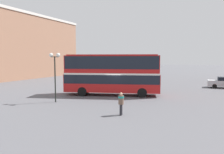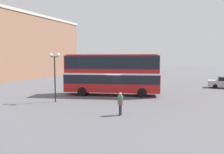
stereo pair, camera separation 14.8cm
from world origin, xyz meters
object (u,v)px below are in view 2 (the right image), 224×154
Objects in this scene: parked_car_kerb_near at (116,77)px; street_lamp_twin_globe at (55,64)px; pedestrian_foreground at (120,101)px; double_decker_bus at (112,72)px.

parked_car_kerb_near is 0.99× the size of street_lamp_twin_globe.
street_lamp_twin_globe reaches higher than parked_car_kerb_near.
pedestrian_foreground is at bearing 124.27° from parked_car_kerb_near.
double_decker_bus is 2.31× the size of street_lamp_twin_globe.
street_lamp_twin_globe is (-3.29, -5.89, 1.01)m from double_decker_bus.
parked_car_kerb_near is at bearing 97.53° from street_lamp_twin_globe.
double_decker_bus is 15.86m from parked_car_kerb_near.
parked_car_kerb_near is (-5.99, 14.56, -1.88)m from double_decker_bus.
street_lamp_twin_globe is (-7.54, 1.87, 2.61)m from pedestrian_foreground.
double_decker_bus is 6.82m from street_lamp_twin_globe.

